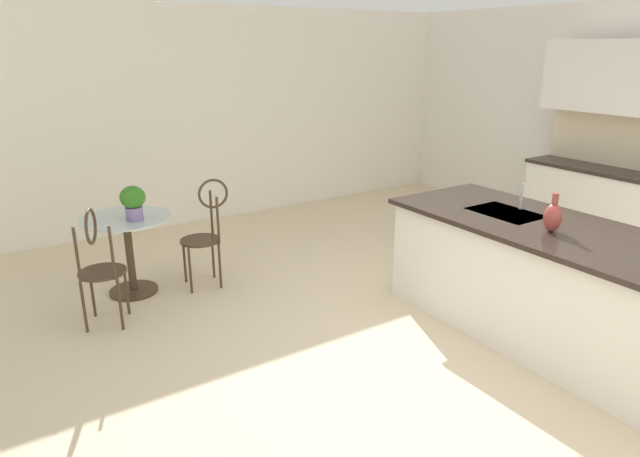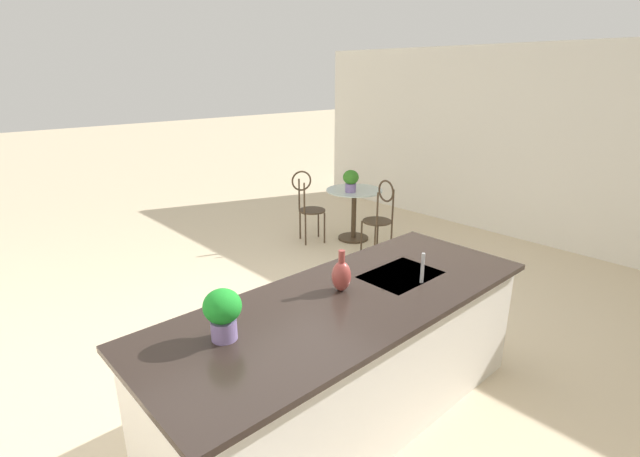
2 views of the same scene
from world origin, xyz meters
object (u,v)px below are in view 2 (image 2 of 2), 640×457
object	(u,v)px
bistro_table	(354,210)
potted_plant_counter_far	(223,311)
chair_near_window	(308,203)
potted_plant_on_table	(351,180)
chair_by_island	(380,214)
vase_on_counter	(341,275)

from	to	relation	value
bistro_table	potted_plant_counter_far	world-z (taller)	potted_plant_counter_far
bistro_table	chair_near_window	distance (m)	0.68
bistro_table	potted_plant_counter_far	size ratio (longest dim) A/B	2.70
bistro_table	potted_plant_on_table	world-z (taller)	potted_plant_on_table
chair_near_window	potted_plant_on_table	xyz separation A→B (m)	(-0.42, 0.42, 0.34)
chair_by_island	potted_plant_counter_far	xyz separation A→B (m)	(3.34, 1.71, 0.52)
chair_near_window	bistro_table	bearing A→B (deg)	146.52
potted_plant_on_table	potted_plant_counter_far	size ratio (longest dim) A/B	1.04
potted_plant_counter_far	vase_on_counter	size ratio (longest dim) A/B	1.03
chair_by_island	potted_plant_counter_far	world-z (taller)	potted_plant_counter_far
chair_near_window	vase_on_counter	bearing A→B (deg)	52.61
bistro_table	chair_near_window	size ratio (longest dim) A/B	0.77
chair_near_window	potted_plant_counter_far	xyz separation A→B (m)	(3.00, 2.74, 0.52)
chair_near_window	potted_plant_counter_far	size ratio (longest dim) A/B	3.52
bistro_table	chair_by_island	distance (m)	0.71
potted_plant_on_table	vase_on_counter	world-z (taller)	vase_on_counter
chair_near_window	potted_plant_counter_far	world-z (taller)	potted_plant_counter_far
chair_near_window	chair_by_island	xyz separation A→B (m)	(-0.34, 1.03, 0.00)
chair_by_island	potted_plant_on_table	bearing A→B (deg)	-97.58
chair_near_window	chair_by_island	world-z (taller)	same
vase_on_counter	chair_by_island	bearing A→B (deg)	-144.91
potted_plant_on_table	chair_near_window	bearing A→B (deg)	-44.55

